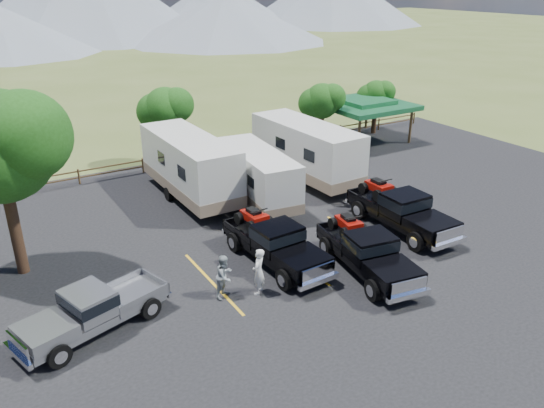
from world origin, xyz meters
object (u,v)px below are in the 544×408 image
person_b (225,276)px  trailer_right (306,151)px  rig_right (400,209)px  person_a (259,272)px  pavilion (365,104)px  trailer_left (190,167)px  trailer_center (257,176)px  rig_center (366,250)px  rig_left (274,242)px  pickup_silver (93,309)px

person_b → trailer_right: bearing=11.0°
rig_right → person_a: 9.08m
pavilion → rig_right: (-8.78, -13.17, -1.71)m
pavilion → person_a: 23.08m
trailer_left → trailer_right: size_ratio=1.00×
pavilion → trailer_center: 14.82m
trailer_center → trailer_left: bearing=143.9°
trailer_left → person_a: trailer_left is taller
trailer_center → person_b: trailer_center is taller
rig_center → person_b: rig_center is taller
rig_left → rig_center: 3.97m
rig_left → trailer_center: trailer_center is taller
trailer_left → person_b: (-2.93, -10.11, -0.98)m
rig_center → person_b: (-6.00, 1.35, -0.08)m
pavilion → pickup_silver: size_ratio=1.06×
pavilion → person_a: size_ratio=3.21×
trailer_left → pavilion: bearing=13.9°
pickup_silver → person_a: bearing=64.5°
trailer_right → pickup_silver: 17.38m
trailer_right → person_a: size_ratio=5.31×
rig_left → person_a: 2.58m
pickup_silver → person_a: person_a is taller
rig_right → pickup_silver: bearing=-176.3°
rig_left → trailer_center: (2.71, 6.20, 0.58)m
rig_left → pavilion: bearing=36.1°
trailer_left → person_b: size_ratio=5.73×
trailer_right → person_a: bearing=-134.7°
person_b → pickup_silver: bearing=143.9°
pavilion → rig_right: size_ratio=0.95×
trailer_center → pickup_silver: bearing=-140.4°
rig_right → trailer_left: bearing=130.1°
rig_center → person_b: 6.15m
person_a → rig_left: bearing=-175.3°
rig_left → rig_right: rig_right is taller
pavilion → rig_left: (-15.90, -12.85, -1.76)m
rig_center → trailer_left: bearing=114.1°
rig_center → person_a: size_ratio=3.24×
trailer_right → rig_left: bearing=-134.0°
trailer_center → person_a: (-4.54, -8.01, -0.60)m
rig_left → person_b: 3.35m
rig_center → person_b: bearing=176.4°
rig_left → rig_center: (2.93, -2.68, -0.02)m
rig_center → trailer_center: size_ratio=0.72×
rig_left → person_b: bearing=-159.4°
pickup_silver → rig_left: bearing=79.3°
rig_right → rig_left: bearing=178.9°
rig_right → person_a: rig_right is taller
pavilion → trailer_center: size_ratio=0.71×
pickup_silver → person_b: size_ratio=3.26×
rig_center → pickup_silver: rig_center is taller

